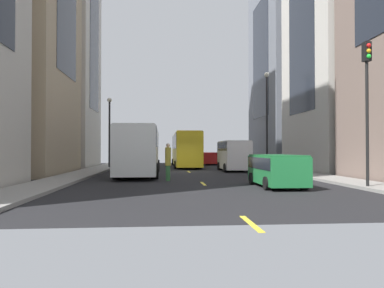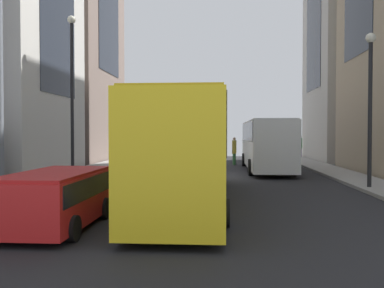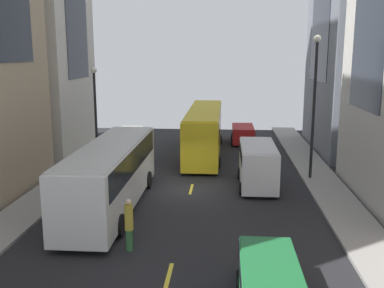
{
  "view_description": "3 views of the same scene",
  "coord_description": "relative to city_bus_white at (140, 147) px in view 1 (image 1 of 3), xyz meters",
  "views": [
    {
      "loc": [
        -2.18,
        -29.78,
        1.82
      ],
      "look_at": [
        0.78,
        6.36,
        2.41
      ],
      "focal_mm": 33.83,
      "sensor_mm": 36.0,
      "label": 1
    },
    {
      "loc": [
        -0.81,
        24.8,
        2.51
      ],
      "look_at": [
        0.8,
        1.92,
        1.93
      ],
      "focal_mm": 38.82,
      "sensor_mm": 36.0,
      "label": 2
    },
    {
      "loc": [
        1.96,
        -25.19,
        7.9
      ],
      "look_at": [
        -0.41,
        6.06,
        1.48
      ],
      "focal_mm": 41.82,
      "sensor_mm": 36.0,
      "label": 3
    }
  ],
  "objects": [
    {
      "name": "car_green_1",
      "position": [
        7.23,
        -8.93,
        -1.08
      ],
      "size": [
        2.0,
        4.33,
        1.58
      ],
      "color": "#1E7238",
      "rests_on": "ground"
    },
    {
      "name": "lane_stripe_1",
      "position": [
        3.82,
        -6.99,
        -2.0
      ],
      "size": [
        0.16,
        2.0,
        0.01
      ],
      "primitive_type": "cube",
      "color": "yellow",
      "rests_on": "ground"
    },
    {
      "name": "building_east_2",
      "position": [
        17.8,
        15.46,
        10.55
      ],
      "size": [
        9.34,
        11.81,
        25.12
      ],
      "color": "slate",
      "rests_on": "ground"
    },
    {
      "name": "building_east_1",
      "position": [
        16.56,
        2.91,
        8.9
      ],
      "size": [
        6.83,
        9.85,
        21.81
      ],
      "color": "beige",
      "rests_on": "ground"
    },
    {
      "name": "city_bus_white",
      "position": [
        0.0,
        0.0,
        0.0
      ],
      "size": [
        2.8,
        11.52,
        3.35
      ],
      "color": "silver",
      "rests_on": "ground"
    },
    {
      "name": "streetlamp_near",
      "position": [
        11.17,
        6.07,
        3.38
      ],
      "size": [
        0.44,
        0.44,
        8.79
      ],
      "color": "black",
      "rests_on": "ground"
    },
    {
      "name": "lane_stripe_3",
      "position": [
        3.82,
        14.01,
        -2.0
      ],
      "size": [
        0.16,
        2.0,
        0.01
      ],
      "primitive_type": "cube",
      "color": "yellow",
      "rests_on": "ground"
    },
    {
      "name": "streetlamp_far",
      "position": [
        -3.53,
        9.53,
        2.31
      ],
      "size": [
        0.44,
        0.44,
        6.77
      ],
      "color": "black",
      "rests_on": "ground"
    },
    {
      "name": "building_west_2",
      "position": [
        -9.83,
        12.32,
        11.28
      ],
      "size": [
        8.68,
        8.57,
        26.58
      ],
      "color": "beige",
      "rests_on": "ground"
    },
    {
      "name": "lane_stripe_2",
      "position": [
        3.82,
        3.51,
        -2.0
      ],
      "size": [
        0.16,
        2.0,
        0.01
      ],
      "primitive_type": "cube",
      "color": "yellow",
      "rests_on": "ground"
    },
    {
      "name": "car_red_0",
      "position": [
        7.36,
        17.7,
        -1.12
      ],
      "size": [
        2.07,
        4.21,
        1.5
      ],
      "color": "red",
      "rests_on": "ground"
    },
    {
      "name": "sidewalk_east",
      "position": [
        11.83,
        3.51,
        -1.93
      ],
      "size": [
        2.3,
        44.0,
        0.15
      ],
      "primitive_type": "cube",
      "color": "gray",
      "rests_on": "ground"
    },
    {
      "name": "lane_stripe_4",
      "position": [
        3.82,
        24.51,
        -2.0
      ],
      "size": [
        0.16,
        2.0,
        0.01
      ],
      "primitive_type": "cube",
      "color": "yellow",
      "rests_on": "ground"
    },
    {
      "name": "sidewalk_west",
      "position": [
        -4.18,
        3.51,
        -1.93
      ],
      "size": [
        2.3,
        44.0,
        0.15
      ],
      "primitive_type": "cube",
      "color": "gray",
      "rests_on": "ground"
    },
    {
      "name": "delivery_van_white",
      "position": [
        7.75,
        4.37,
        -0.5
      ],
      "size": [
        2.25,
        5.2,
        2.58
      ],
      "color": "white",
      "rests_on": "ground"
    },
    {
      "name": "ground_plane",
      "position": [
        3.82,
        3.51,
        -2.01
      ],
      "size": [
        42.3,
        42.3,
        0.0
      ],
      "primitive_type": "plane",
      "color": "black"
    },
    {
      "name": "streetcar_yellow",
      "position": [
        4.13,
        13.01,
        0.12
      ],
      "size": [
        2.7,
        13.62,
        3.59
      ],
      "color": "yellow",
      "rests_on": "ground"
    },
    {
      "name": "pedestrian_waiting_curb",
      "position": [
        1.97,
        -4.97,
        -0.83
      ],
      "size": [
        0.35,
        0.35,
        2.2
      ],
      "rotation": [
        0.0,
        0.0,
        5.88
      ],
      "color": "#336B38",
      "rests_on": "ground"
    },
    {
      "name": "lane_stripe_0",
      "position": [
        3.82,
        -17.49,
        -2.0
      ],
      "size": [
        0.16,
        2.0,
        0.01
      ],
      "primitive_type": "cube",
      "color": "yellow",
      "rests_on": "ground"
    },
    {
      "name": "traffic_light_near_corner",
      "position": [
        11.07,
        -10.34,
        2.71
      ],
      "size": [
        0.32,
        0.44,
        6.67
      ],
      "color": "black",
      "rests_on": "ground"
    }
  ]
}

